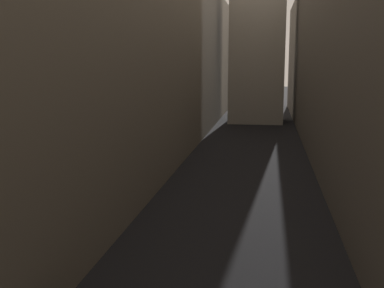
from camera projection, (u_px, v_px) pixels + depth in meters
name	position (u px, v px, depth m)	size (l,w,h in m)	color
ground_plane	(246.00, 163.00, 41.47)	(264.00, 264.00, 0.00)	black
building_block_left	(106.00, 56.00, 43.89)	(15.29, 108.00, 18.41)	#756B5B
building_block_right	(375.00, 56.00, 40.23)	(10.07, 108.00, 18.37)	#60594F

